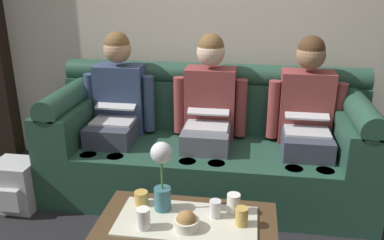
% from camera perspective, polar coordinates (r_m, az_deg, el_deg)
% --- Properties ---
extents(couch, '(2.39, 0.88, 0.96)m').
position_cam_1_polar(couch, '(3.16, 2.28, -3.68)').
color(couch, '#234738').
rests_on(couch, ground_plane).
extents(person_left, '(0.56, 0.67, 1.22)m').
position_cam_1_polar(person_left, '(3.21, -10.47, 1.87)').
color(person_left, '#383D4C').
rests_on(person_left, ground_plane).
extents(person_middle, '(0.56, 0.67, 1.22)m').
position_cam_1_polar(person_middle, '(3.05, 2.34, 1.27)').
color(person_middle, '#595B66').
rests_on(person_middle, ground_plane).
extents(person_right, '(0.56, 0.67, 1.22)m').
position_cam_1_polar(person_right, '(3.06, 15.75, 0.58)').
color(person_right, '#383D4C').
rests_on(person_right, ground_plane).
extents(coffee_table, '(0.97, 0.53, 0.38)m').
position_cam_1_polar(coffee_table, '(2.30, -0.73, -14.97)').
color(coffee_table, '#47331E').
rests_on(coffee_table, ground_plane).
extents(flower_vase, '(0.12, 0.12, 0.41)m').
position_cam_1_polar(flower_vase, '(2.25, -4.24, -7.36)').
color(flower_vase, '#336672').
rests_on(flower_vase, coffee_table).
extents(snack_bowl, '(0.13, 0.13, 0.11)m').
position_cam_1_polar(snack_bowl, '(2.18, -0.80, -14.09)').
color(snack_bowl, silver).
rests_on(snack_bowl, coffee_table).
extents(cup_near_left, '(0.07, 0.07, 0.11)m').
position_cam_1_polar(cup_near_left, '(2.19, -6.84, -13.54)').
color(cup_near_left, white).
rests_on(cup_near_left, coffee_table).
extents(cup_near_right, '(0.07, 0.07, 0.10)m').
position_cam_1_polar(cup_near_right, '(2.22, 6.96, -13.25)').
color(cup_near_right, gold).
rests_on(cup_near_right, coffee_table).
extents(cup_far_center, '(0.06, 0.06, 0.10)m').
position_cam_1_polar(cup_far_center, '(2.27, 3.28, -12.28)').
color(cup_far_center, silver).
rests_on(cup_far_center, coffee_table).
extents(cup_far_left, '(0.08, 0.08, 0.08)m').
position_cam_1_polar(cup_far_left, '(2.40, -7.12, -10.78)').
color(cup_far_left, gold).
rests_on(cup_far_left, coffee_table).
extents(cup_far_right, '(0.07, 0.07, 0.11)m').
position_cam_1_polar(cup_far_right, '(2.31, 5.83, -11.52)').
color(cup_far_right, white).
rests_on(cup_far_right, coffee_table).
extents(backpack_left, '(0.29, 0.31, 0.36)m').
position_cam_1_polar(backpack_left, '(3.26, -23.32, -8.42)').
color(backpack_left, '#B7B7BC').
rests_on(backpack_left, ground_plane).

